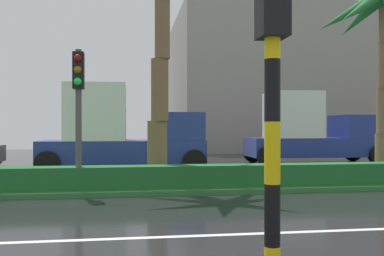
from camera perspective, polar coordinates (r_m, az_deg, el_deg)
The scene contains 6 objects.
palm_tree_centre_right at distance 15.02m, azimuth 24.18°, elevation 12.41°, with size 4.08×4.09×6.27m.
traffic_signal_median_right at distance 11.56m, azimuth -14.90°, elevation 4.50°, with size 0.28×0.43×3.67m.
traffic_signal_foreground at distance 4.41m, azimuth 10.58°, elevation 10.01°, with size 0.28×0.43×3.73m.
box_truck_lead at distance 17.26m, azimuth -9.41°, elevation -0.66°, with size 6.40×2.64×3.46m.
box_truck_following at distance 21.59m, azimuth 15.66°, elevation -0.49°, with size 6.40×2.64×3.46m.
building_far_right at distance 36.73m, azimuth 13.45°, elevation 5.54°, with size 19.75×13.40×10.43m.
Camera 1 is at (5.90, -4.98, 1.82)m, focal length 40.03 mm.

